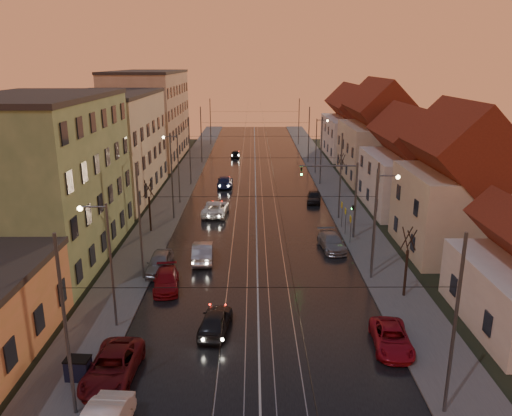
{
  "coord_description": "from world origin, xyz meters",
  "views": [
    {
      "loc": [
        -0.32,
        -25.62,
        15.86
      ],
      "look_at": [
        -0.04,
        20.58,
        2.23
      ],
      "focal_mm": 35.0,
      "sensor_mm": 36.0,
      "label": 1
    }
  ],
  "objects_px": {
    "driving_car_1": "(203,252)",
    "parked_right_1": "(332,242)",
    "parked_right_0": "(391,338)",
    "dumpster": "(78,369)",
    "parked_left_1": "(113,367)",
    "street_lamp_1": "(379,214)",
    "street_lamp_3": "(318,140)",
    "driving_car_0": "(215,321)",
    "driving_car_3": "(225,182)",
    "driving_car_4": "(236,154)",
    "parked_left_3": "(160,263)",
    "parked_right_2": "(314,197)",
    "street_lamp_0": "(105,254)",
    "traffic_light_mast": "(345,191)",
    "driving_car_2": "(216,208)",
    "parked_left_2": "(166,280)",
    "street_lamp_2": "(176,162)"
  },
  "relations": [
    {
      "from": "street_lamp_2",
      "to": "parked_left_3",
      "type": "xyz_separation_m",
      "value": [
        1.5,
        -19.5,
        -4.12
      ]
    },
    {
      "from": "driving_car_4",
      "to": "parked_left_3",
      "type": "height_order",
      "value": "parked_left_3"
    },
    {
      "from": "driving_car_2",
      "to": "driving_car_3",
      "type": "height_order",
      "value": "driving_car_2"
    },
    {
      "from": "driving_car_2",
      "to": "driving_car_0",
      "type": "bearing_deg",
      "value": 97.59
    },
    {
      "from": "parked_left_1",
      "to": "parked_right_1",
      "type": "relative_size",
      "value": 1.11
    },
    {
      "from": "parked_right_0",
      "to": "dumpster",
      "type": "xyz_separation_m",
      "value": [
        -16.91,
        -3.0,
        0.08
      ]
    },
    {
      "from": "dumpster",
      "to": "street_lamp_0",
      "type": "bearing_deg",
      "value": 92.29
    },
    {
      "from": "driving_car_1",
      "to": "parked_left_3",
      "type": "height_order",
      "value": "driving_car_1"
    },
    {
      "from": "driving_car_1",
      "to": "parked_right_1",
      "type": "relative_size",
      "value": 1.01
    },
    {
      "from": "parked_left_1",
      "to": "driving_car_4",
      "type": "bearing_deg",
      "value": 87.97
    },
    {
      "from": "driving_car_2",
      "to": "parked_right_0",
      "type": "relative_size",
      "value": 1.22
    },
    {
      "from": "parked_left_1",
      "to": "street_lamp_3",
      "type": "bearing_deg",
      "value": 73.17
    },
    {
      "from": "parked_right_0",
      "to": "parked_right_1",
      "type": "bearing_deg",
      "value": 98.33
    },
    {
      "from": "street_lamp_1",
      "to": "driving_car_0",
      "type": "relative_size",
      "value": 1.9
    },
    {
      "from": "street_lamp_3",
      "to": "driving_car_3",
      "type": "bearing_deg",
      "value": -148.84
    },
    {
      "from": "street_lamp_3",
      "to": "parked_right_2",
      "type": "height_order",
      "value": "street_lamp_3"
    },
    {
      "from": "parked_left_1",
      "to": "parked_right_0",
      "type": "xyz_separation_m",
      "value": [
        15.2,
        2.83,
        -0.1
      ]
    },
    {
      "from": "driving_car_1",
      "to": "parked_right_2",
      "type": "distance_m",
      "value": 20.95
    },
    {
      "from": "driving_car_1",
      "to": "parked_right_0",
      "type": "height_order",
      "value": "driving_car_1"
    },
    {
      "from": "traffic_light_mast",
      "to": "parked_right_0",
      "type": "distance_m",
      "value": 18.82
    },
    {
      "from": "driving_car_4",
      "to": "traffic_light_mast",
      "type": "bearing_deg",
      "value": 106.03
    },
    {
      "from": "parked_left_3",
      "to": "parked_left_1",
      "type": "bearing_deg",
      "value": -90.8
    },
    {
      "from": "traffic_light_mast",
      "to": "driving_car_4",
      "type": "height_order",
      "value": "traffic_light_mast"
    },
    {
      "from": "parked_right_0",
      "to": "parked_left_2",
      "type": "bearing_deg",
      "value": 155.55
    },
    {
      "from": "parked_right_0",
      "to": "parked_right_1",
      "type": "height_order",
      "value": "parked_right_1"
    },
    {
      "from": "driving_car_2",
      "to": "parked_left_2",
      "type": "bearing_deg",
      "value": 86.34
    },
    {
      "from": "parked_left_3",
      "to": "driving_car_4",
      "type": "bearing_deg",
      "value": 84.14
    },
    {
      "from": "street_lamp_1",
      "to": "street_lamp_3",
      "type": "bearing_deg",
      "value": 90.0
    },
    {
      "from": "driving_car_3",
      "to": "parked_right_2",
      "type": "height_order",
      "value": "driving_car_3"
    },
    {
      "from": "street_lamp_0",
      "to": "parked_left_1",
      "type": "relative_size",
      "value": 1.56
    },
    {
      "from": "driving_car_1",
      "to": "parked_left_1",
      "type": "height_order",
      "value": "driving_car_1"
    },
    {
      "from": "parked_left_3",
      "to": "parked_right_1",
      "type": "bearing_deg",
      "value": 18.03
    },
    {
      "from": "street_lamp_2",
      "to": "driving_car_0",
      "type": "bearing_deg",
      "value": -77.22
    },
    {
      "from": "parked_right_1",
      "to": "dumpster",
      "type": "height_order",
      "value": "parked_right_1"
    },
    {
      "from": "street_lamp_2",
      "to": "parked_left_1",
      "type": "height_order",
      "value": "street_lamp_2"
    },
    {
      "from": "street_lamp_0",
      "to": "dumpster",
      "type": "relative_size",
      "value": 6.67
    },
    {
      "from": "parked_right_0",
      "to": "dumpster",
      "type": "distance_m",
      "value": 17.17
    },
    {
      "from": "traffic_light_mast",
      "to": "driving_car_3",
      "type": "height_order",
      "value": "traffic_light_mast"
    },
    {
      "from": "street_lamp_0",
      "to": "parked_right_2",
      "type": "relative_size",
      "value": 2.04
    },
    {
      "from": "driving_car_0",
      "to": "parked_right_0",
      "type": "bearing_deg",
      "value": 176.16
    },
    {
      "from": "dumpster",
      "to": "street_lamp_1",
      "type": "bearing_deg",
      "value": 40.47
    },
    {
      "from": "street_lamp_3",
      "to": "driving_car_3",
      "type": "relative_size",
      "value": 1.65
    },
    {
      "from": "street_lamp_2",
      "to": "street_lamp_3",
      "type": "bearing_deg",
      "value": 41.31
    },
    {
      "from": "driving_car_0",
      "to": "parked_left_2",
      "type": "bearing_deg",
      "value": -50.0
    },
    {
      "from": "parked_left_2",
      "to": "dumpster",
      "type": "xyz_separation_m",
      "value": [
        -2.68,
        -10.88,
        0.07
      ]
    },
    {
      "from": "driving_car_1",
      "to": "driving_car_0",
      "type": "bearing_deg",
      "value": 95.65
    },
    {
      "from": "driving_car_2",
      "to": "parked_right_0",
      "type": "xyz_separation_m",
      "value": [
        11.95,
        -25.94,
        -0.14
      ]
    },
    {
      "from": "parked_left_3",
      "to": "dumpster",
      "type": "relative_size",
      "value": 3.76
    },
    {
      "from": "traffic_light_mast",
      "to": "parked_left_3",
      "type": "relative_size",
      "value": 1.6
    },
    {
      "from": "parked_left_2",
      "to": "street_lamp_0",
      "type": "bearing_deg",
      "value": -121.83
    }
  ]
}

